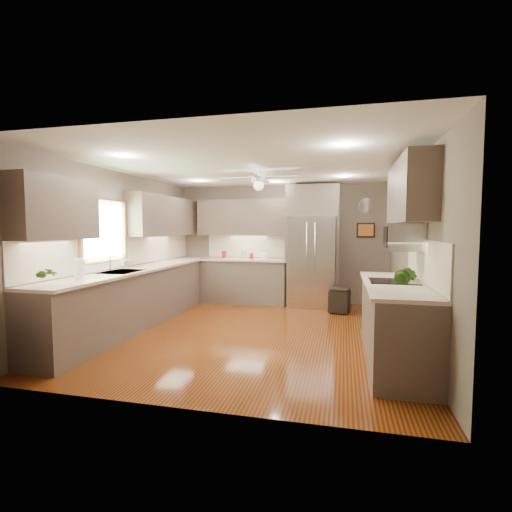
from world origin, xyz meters
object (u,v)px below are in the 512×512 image
at_px(canister_c, 244,254).
at_px(bowl, 264,258).
at_px(potted_plant_left, 45,273).
at_px(potted_plant_right, 406,277).
at_px(canister_d, 251,256).
at_px(stool, 340,300).
at_px(soap_bottle, 126,263).
at_px(canister_a, 224,254).
at_px(microwave, 403,237).
at_px(refrigerator, 313,248).
at_px(paper_towel, 79,269).

relative_size(canister_c, bowl, 0.76).
bearing_deg(potted_plant_left, potted_plant_right, 4.47).
xyz_separation_m(canister_d, stool, (1.85, -0.56, -0.76)).
xyz_separation_m(potted_plant_right, bowl, (-2.21, 3.87, -0.15)).
height_order(soap_bottle, bowl, soap_bottle).
distance_m(canister_a, stool, 2.67).
bearing_deg(canister_c, stool, -17.31).
distance_m(canister_d, microwave, 3.81).
bearing_deg(soap_bottle, potted_plant_right, -20.68).
height_order(canister_d, microwave, microwave).
relative_size(canister_a, bowl, 0.67).
distance_m(canister_a, bowl, 0.91).
bearing_deg(bowl, refrigerator, -3.32).
height_order(potted_plant_right, microwave, microwave).
distance_m(potted_plant_right, stool, 3.45).
height_order(microwave, stool, microwave).
xyz_separation_m(refrigerator, paper_towel, (-2.63, -3.59, -0.11)).
bearing_deg(canister_d, potted_plant_right, -57.02).
bearing_deg(stool, paper_towel, -136.22).
height_order(bowl, microwave, microwave).
bearing_deg(refrigerator, potted_plant_left, -122.68).
distance_m(potted_plant_left, paper_towel, 0.52).
distance_m(canister_c, refrigerator, 1.49).
relative_size(canister_a, refrigerator, 0.06).
height_order(canister_a, potted_plant_right, potted_plant_right).
bearing_deg(potted_plant_left, paper_towel, 88.72).
relative_size(microwave, paper_towel, 2.05).
distance_m(refrigerator, paper_towel, 4.45).
bearing_deg(potted_plant_right, paper_towel, 176.67).
height_order(canister_c, soap_bottle, soap_bottle).
bearing_deg(paper_towel, microwave, 12.59).
distance_m(soap_bottle, stool, 3.86).
bearing_deg(stool, refrigerator, 135.97).
xyz_separation_m(canister_d, paper_towel, (-1.34, -3.61, 0.08)).
height_order(stool, paper_towel, paper_towel).
height_order(potted_plant_left, microwave, microwave).
bearing_deg(canister_d, bowl, 7.35).
relative_size(soap_bottle, microwave, 0.36).
relative_size(canister_c, soap_bottle, 0.87).
bearing_deg(potted_plant_left, canister_a, 80.29).
xyz_separation_m(canister_a, potted_plant_left, (-0.72, -4.20, 0.06)).
bearing_deg(bowl, canister_d, -172.65).
xyz_separation_m(canister_c, bowl, (0.47, -0.04, -0.06)).
bearing_deg(paper_towel, refrigerator, 53.81).
relative_size(canister_a, microwave, 0.27).
bearing_deg(paper_towel, canister_d, 69.71).
height_order(canister_d, soap_bottle, soap_bottle).
relative_size(canister_a, potted_plant_left, 0.53).
height_order(canister_d, refrigerator, refrigerator).
bearing_deg(canister_c, bowl, -4.51).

